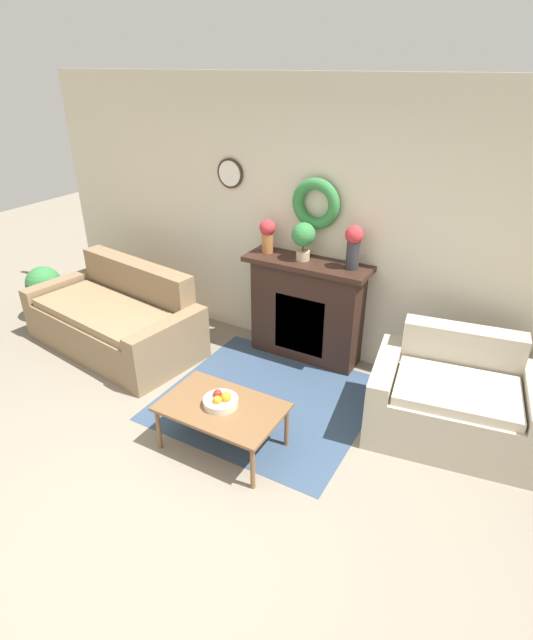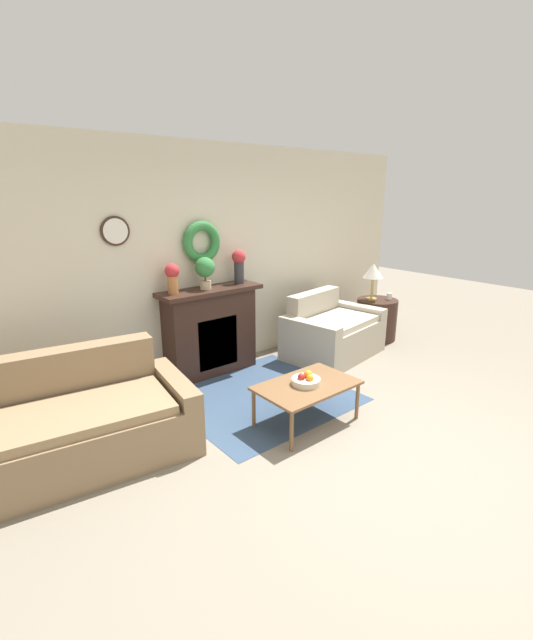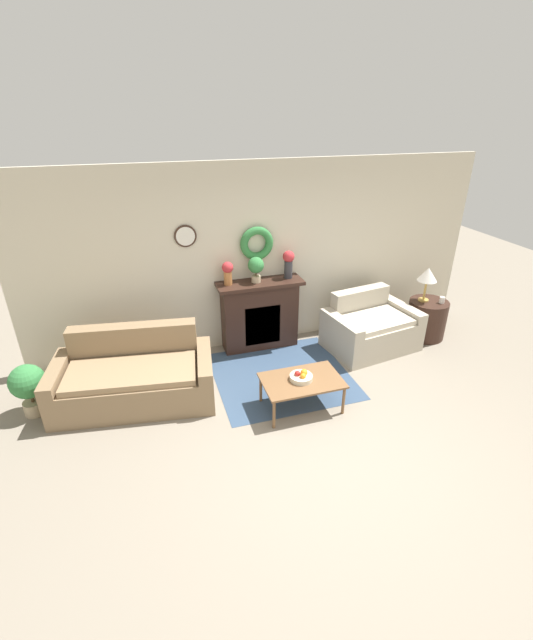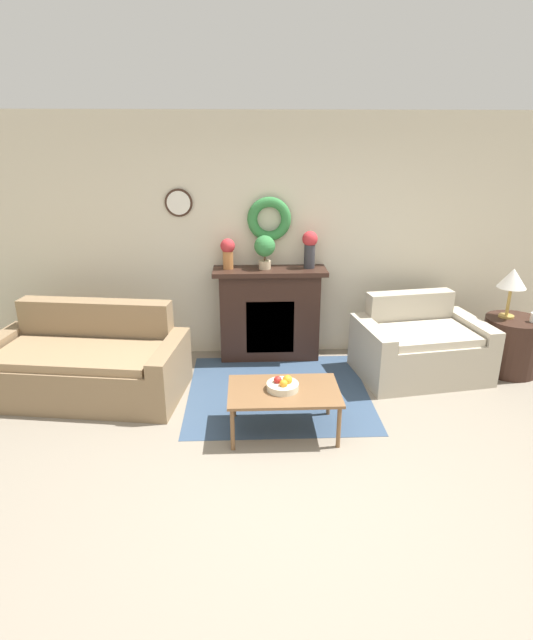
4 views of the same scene
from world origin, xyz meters
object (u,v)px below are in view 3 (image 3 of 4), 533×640
at_px(fireplace, 260,314).
at_px(potted_plant_floor_by_couch, 28,385).
at_px(fruit_bowl, 301,377).
at_px(side_table_by_loveseat, 426,319).
at_px(loveseat_right, 370,328).
at_px(vase_on_mantel_left, 228,272).
at_px(mug, 442,300).
at_px(coffee_table, 302,382).
at_px(vase_on_mantel_right, 288,262).
at_px(couch_left, 135,377).
at_px(potted_plant_on_mantel, 256,267).
at_px(table_lamp, 428,275).

bearing_deg(fireplace, potted_plant_floor_by_couch, -166.07).
relative_size(fruit_bowl, side_table_by_loveseat, 0.45).
relative_size(loveseat_right, vase_on_mantel_left, 4.26).
bearing_deg(mug, vase_on_mantel_left, 169.25).
bearing_deg(coffee_table, fireplace, 91.69).
relative_size(fireplace, vase_on_mantel_left, 3.75).
distance_m(coffee_table, vase_on_mantel_right, 1.90).
xyz_separation_m(couch_left, fruit_bowl, (1.90, -0.79, 0.14)).
bearing_deg(coffee_table, side_table_by_loveseat, 23.45).
bearing_deg(side_table_by_loveseat, loveseat_right, -178.24).
height_order(mug, potted_plant_on_mantel, potted_plant_on_mantel).
bearing_deg(couch_left, loveseat_right, 12.86).
bearing_deg(potted_plant_on_mantel, vase_on_mantel_left, 177.16).
relative_size(table_lamp, potted_plant_on_mantel, 1.45).
relative_size(fruit_bowl, table_lamp, 0.51).
xyz_separation_m(fruit_bowl, vase_on_mantel_right, (0.40, 1.61, 0.86)).
height_order(fireplace, table_lamp, table_lamp).
distance_m(loveseat_right, coffee_table, 1.88).
bearing_deg(vase_on_mantel_right, potted_plant_on_mantel, -177.68).
xyz_separation_m(couch_left, mug, (4.60, 0.21, 0.35)).
bearing_deg(vase_on_mantel_right, loveseat_right, -24.92).
distance_m(couch_left, mug, 4.62).
height_order(loveseat_right, mug, loveseat_right).
bearing_deg(fireplace, vase_on_mantel_left, 179.31).
xyz_separation_m(fireplace, vase_on_mantel_right, (0.44, 0.01, 0.77)).
bearing_deg(mug, couch_left, -177.42).
height_order(fruit_bowl, table_lamp, table_lamp).
xyz_separation_m(table_lamp, mug, (0.21, -0.16, -0.36)).
distance_m(coffee_table, fruit_bowl, 0.08).
bearing_deg(couch_left, fireplace, 31.69).
relative_size(mug, potted_plant_on_mantel, 0.27).
bearing_deg(table_lamp, fireplace, 170.20).
height_order(fireplace, mug, fireplace).
relative_size(side_table_by_loveseat, vase_on_mantel_right, 1.49).
distance_m(couch_left, fruit_bowl, 2.06).
relative_size(coffee_table, side_table_by_loveseat, 1.56).
bearing_deg(potted_plant_on_mantel, fruit_bowl, -86.64).
distance_m(fruit_bowl, side_table_by_loveseat, 2.80).
relative_size(side_table_by_loveseat, potted_plant_on_mantel, 1.65).
distance_m(vase_on_mantel_left, vase_on_mantel_right, 0.90).
height_order(coffee_table, table_lamp, table_lamp).
height_order(couch_left, table_lamp, table_lamp).
bearing_deg(side_table_by_loveseat, fireplace, 169.20).
bearing_deg(potted_plant_floor_by_couch, table_lamp, 3.27).
bearing_deg(vase_on_mantel_left, fireplace, -0.69).
height_order(side_table_by_loveseat, table_lamp, table_lamp).
bearing_deg(coffee_table, potted_plant_on_mantel, 93.65).
height_order(couch_left, vase_on_mantel_left, vase_on_mantel_left).
height_order(coffee_table, side_table_by_loveseat, side_table_by_loveseat).
bearing_deg(side_table_by_loveseat, mug, -37.87).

